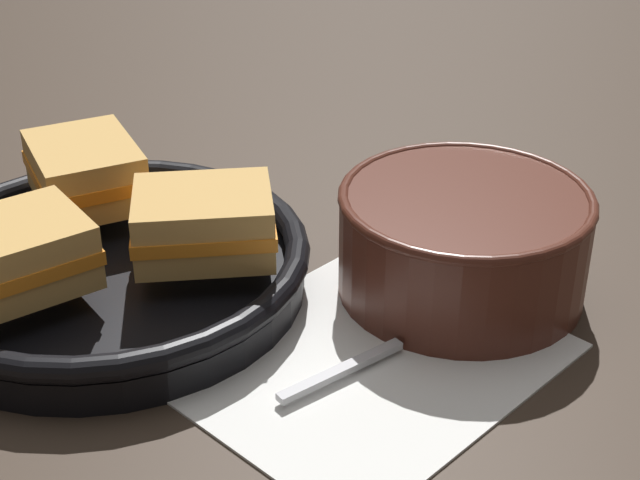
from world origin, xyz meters
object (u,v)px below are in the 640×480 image
(skillet, at_px, (106,266))
(sandwich_near_left, at_px, (85,171))
(spoon, at_px, (403,342))
(sandwich_far_left, at_px, (204,223))
(sandwich_near_right, at_px, (12,256))
(soup_bowl, at_px, (463,237))

(skillet, distance_m, sandwich_near_left, 0.08)
(sandwich_near_left, bearing_deg, spoon, -79.00)
(sandwich_near_left, bearing_deg, sandwich_far_left, -87.17)
(skillet, bearing_deg, sandwich_far_left, -57.82)
(skillet, relative_size, sandwich_near_right, 3.74)
(spoon, distance_m, sandwich_far_left, 0.16)
(soup_bowl, xyz_separation_m, sandwich_far_left, (-0.13, 0.13, 0.02))
(spoon, bearing_deg, soup_bowl, 20.67)
(skillet, distance_m, sandwich_near_right, 0.09)
(skillet, bearing_deg, sandwich_near_right, -175.52)
(soup_bowl, xyz_separation_m, spoon, (-0.09, -0.02, -0.04))
(soup_bowl, bearing_deg, sandwich_near_right, 143.30)
(soup_bowl, relative_size, sandwich_far_left, 1.46)
(spoon, relative_size, sandwich_far_left, 1.17)
(spoon, height_order, sandwich_near_right, sandwich_near_right)
(sandwich_near_right, distance_m, sandwich_far_left, 0.13)
(sandwich_near_left, relative_size, sandwich_near_right, 1.07)
(sandwich_near_right, bearing_deg, soup_bowl, -36.70)
(spoon, xyz_separation_m, sandwich_far_left, (-0.05, 0.14, 0.06))
(sandwich_near_right, height_order, sandwich_far_left, same)
(spoon, xyz_separation_m, skillet, (-0.09, 0.21, 0.01))
(soup_bowl, distance_m, sandwich_near_left, 0.29)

